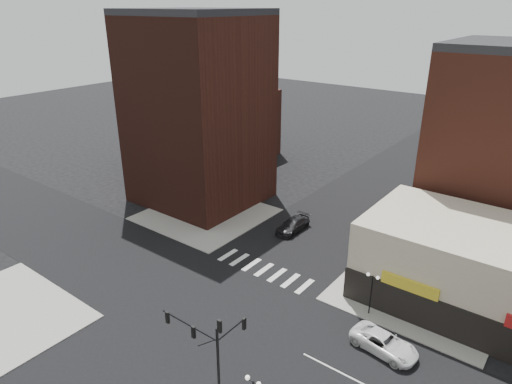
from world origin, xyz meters
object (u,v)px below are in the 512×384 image
Objects in this scene: traffic_signal at (211,344)px; dark_sedan_north at (293,225)px; white_suv at (384,343)px; street_lamp_ne at (372,284)px.

dark_sedan_north is (-9.87, 25.50, -4.17)m from traffic_signal.
white_suv is at bearing -36.43° from dark_sedan_north.
white_suv is at bearing -50.98° from street_lamp_ne.
street_lamp_ne is 5.37m from white_suv.
dark_sedan_north is at bearing 60.63° from white_suv.
street_lamp_ne is (4.76, 15.83, -1.67)m from traffic_signal.
traffic_signal is at bearing -106.75° from street_lamp_ne.
dark_sedan_north is at bearing 146.54° from street_lamp_ne.
street_lamp_ne is 0.75× the size of white_suv.
traffic_signal is at bearing -68.11° from dark_sedan_north.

